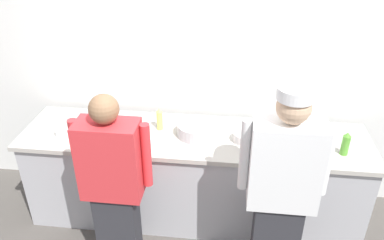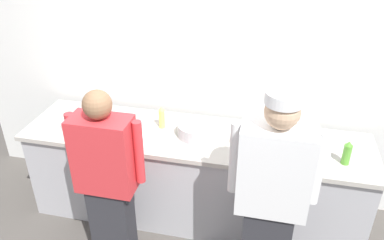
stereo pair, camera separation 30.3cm
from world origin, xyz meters
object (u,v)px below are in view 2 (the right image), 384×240
object	(u,v)px
sheet_tray	(303,149)
squeeze_bottle_primary	(347,153)
ramekin_yellow_sauce	(139,124)
chef_near_left	(107,180)
chef_center	(271,197)
squeeze_bottle_secondary	(113,129)
mixing_bowl_steel	(196,130)
squeeze_bottle_spare	(162,118)
ramekin_red_sauce	(67,125)
ramekin_orange_sauce	(146,138)
plate_stack_front	(244,140)

from	to	relation	value
sheet_tray	squeeze_bottle_primary	world-z (taller)	squeeze_bottle_primary
ramekin_yellow_sauce	chef_near_left	bearing A→B (deg)	-89.89
sheet_tray	ramekin_yellow_sauce	bearing A→B (deg)	176.84
chef_center	squeeze_bottle_secondary	xyz separation A→B (m)	(-1.36, 0.51, 0.07)
mixing_bowl_steel	squeeze_bottle_spare	bearing A→B (deg)	168.45
mixing_bowl_steel	squeeze_bottle_secondary	bearing A→B (deg)	-164.32
chef_near_left	squeeze_bottle_spare	world-z (taller)	chef_near_left
chef_center	ramekin_red_sauce	xyz separation A→B (m)	(-1.85, 0.57, 0.01)
ramekin_yellow_sauce	squeeze_bottle_spare	bearing A→B (deg)	4.51
chef_near_left	squeeze_bottle_primary	size ratio (longest dim) A/B	7.78
chef_near_left	ramekin_orange_sauce	distance (m)	0.53
ramekin_red_sauce	mixing_bowl_steel	bearing A→B (deg)	6.15
squeeze_bottle_spare	ramekin_yellow_sauce	size ratio (longest dim) A/B	2.21
plate_stack_front	mixing_bowl_steel	world-z (taller)	mixing_bowl_steel
chef_near_left	squeeze_bottle_primary	distance (m)	1.84
mixing_bowl_steel	ramekin_orange_sauce	distance (m)	0.44
chef_center	ramekin_orange_sauce	xyz separation A→B (m)	(-1.08, 0.52, 0.01)
sheet_tray	ramekin_orange_sauce	distance (m)	1.32
squeeze_bottle_primary	ramekin_orange_sauce	xyz separation A→B (m)	(-1.62, -0.03, -0.07)
ramekin_red_sauce	plate_stack_front	bearing A→B (deg)	2.61
mixing_bowl_steel	ramekin_red_sauce	size ratio (longest dim) A/B	2.94
sheet_tray	ramekin_orange_sauce	xyz separation A→B (m)	(-1.31, -0.15, 0.01)
plate_stack_front	squeeze_bottle_spare	world-z (taller)	squeeze_bottle_spare
chef_near_left	ramekin_orange_sauce	xyz separation A→B (m)	(0.14, 0.50, 0.09)
plate_stack_front	mixing_bowl_steel	bearing A→B (deg)	172.89
chef_center	ramekin_red_sauce	bearing A→B (deg)	162.73
sheet_tray	ramekin_yellow_sauce	distance (m)	1.45
chef_center	sheet_tray	bearing A→B (deg)	71.17
chef_center	ramekin_red_sauce	size ratio (longest dim) A/B	15.76
plate_stack_front	ramekin_orange_sauce	world-z (taller)	plate_stack_front
mixing_bowl_steel	ramekin_yellow_sauce	bearing A→B (deg)	174.70
mixing_bowl_steel	squeeze_bottle_spare	xyz separation A→B (m)	(-0.33, 0.07, 0.04)
ramekin_orange_sauce	squeeze_bottle_spare	bearing A→B (deg)	73.72
plate_stack_front	ramekin_orange_sauce	size ratio (longest dim) A/B	2.16
mixing_bowl_steel	squeeze_bottle_spare	size ratio (longest dim) A/B	1.53
plate_stack_front	ramekin_yellow_sauce	bearing A→B (deg)	173.90
chef_near_left	squeeze_bottle_primary	bearing A→B (deg)	16.74
sheet_tray	squeeze_bottle_secondary	bearing A→B (deg)	-174.20
ramekin_orange_sauce	ramekin_yellow_sauce	size ratio (longest dim) A/B	0.94
ramekin_red_sauce	squeeze_bottle_spare	bearing A→B (deg)	12.94
mixing_bowl_steel	chef_center	bearing A→B (deg)	-45.81
squeeze_bottle_secondary	squeeze_bottle_spare	xyz separation A→B (m)	(0.35, 0.26, 0.01)
plate_stack_front	mixing_bowl_steel	size ratio (longest dim) A/B	0.60
chef_near_left	plate_stack_front	size ratio (longest dim) A/B	8.19
squeeze_bottle_spare	ramekin_yellow_sauce	bearing A→B (deg)	-175.49
chef_center	mixing_bowl_steel	world-z (taller)	chef_center
ramekin_orange_sauce	squeeze_bottle_secondary	bearing A→B (deg)	-177.42
chef_center	plate_stack_front	xyz separation A→B (m)	(-0.25, 0.65, 0.02)
chef_center	ramekin_orange_sauce	distance (m)	1.20
mixing_bowl_steel	ramekin_orange_sauce	size ratio (longest dim) A/B	3.59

